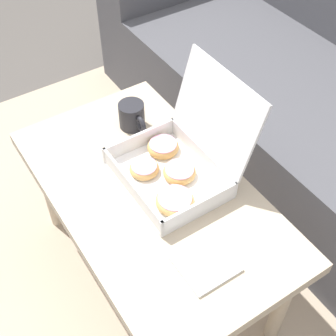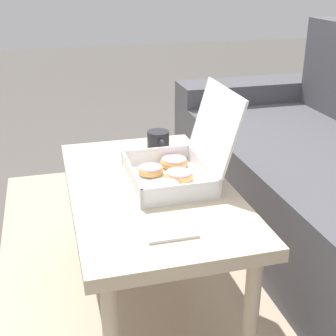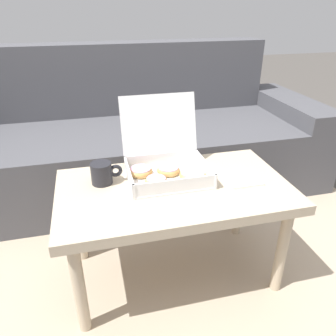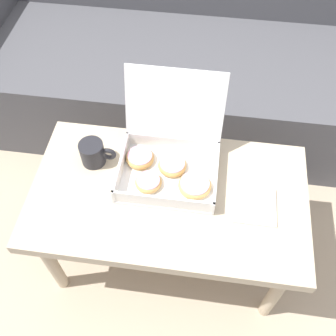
{
  "view_description": "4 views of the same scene",
  "coord_description": "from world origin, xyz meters",
  "px_view_note": "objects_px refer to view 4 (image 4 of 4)",
  "views": [
    {
      "loc": [
        0.75,
        -0.49,
        1.48
      ],
      "look_at": [
        -0.01,
        0.0,
        0.51
      ],
      "focal_mm": 50.0,
      "sensor_mm": 36.0,
      "label": 1
    },
    {
      "loc": [
        1.34,
        -0.36,
        1.1
      ],
      "look_at": [
        -0.01,
        0.0,
        0.51
      ],
      "focal_mm": 50.0,
      "sensor_mm": 36.0,
      "label": 2
    },
    {
      "loc": [
        -0.29,
        -1.13,
        1.1
      ],
      "look_at": [
        -0.01,
        0.0,
        0.51
      ],
      "focal_mm": 35.0,
      "sensor_mm": 36.0,
      "label": 3
    },
    {
      "loc": [
        0.09,
        -0.74,
        1.54
      ],
      "look_at": [
        -0.01,
        0.0,
        0.51
      ],
      "focal_mm": 42.0,
      "sensor_mm": 36.0,
      "label": 4
    }
  ],
  "objects_px": {
    "couch": "(193,59)",
    "coffee_table": "(168,201)",
    "coffee_mug": "(93,153)",
    "pastry_box": "(169,160)"
  },
  "relations": [
    {
      "from": "couch",
      "to": "coffee_table",
      "type": "relative_size",
      "value": 2.55
    },
    {
      "from": "coffee_mug",
      "to": "pastry_box",
      "type": "bearing_deg",
      "value": -0.23
    },
    {
      "from": "coffee_table",
      "to": "coffee_mug",
      "type": "xyz_separation_m",
      "value": [
        -0.27,
        0.1,
        0.1
      ]
    },
    {
      "from": "coffee_mug",
      "to": "coffee_table",
      "type": "bearing_deg",
      "value": -19.66
    },
    {
      "from": "couch",
      "to": "coffee_mug",
      "type": "distance_m",
      "value": 0.86
    },
    {
      "from": "couch",
      "to": "coffee_table",
      "type": "distance_m",
      "value": 0.9
    },
    {
      "from": "pastry_box",
      "to": "coffee_mug",
      "type": "height_order",
      "value": "pastry_box"
    },
    {
      "from": "couch",
      "to": "coffee_mug",
      "type": "xyz_separation_m",
      "value": [
        -0.27,
        -0.79,
        0.21
      ]
    },
    {
      "from": "couch",
      "to": "pastry_box",
      "type": "xyz_separation_m",
      "value": [
        -0.01,
        -0.79,
        0.22
      ]
    },
    {
      "from": "couch",
      "to": "coffee_mug",
      "type": "bearing_deg",
      "value": -108.69
    }
  ]
}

